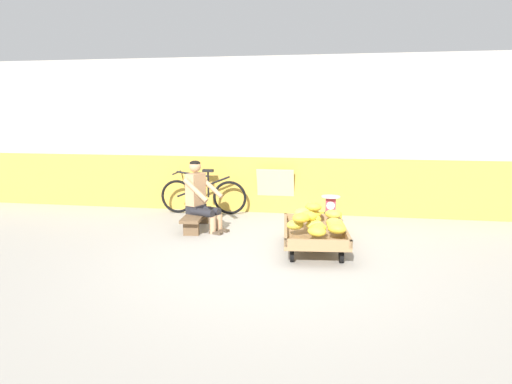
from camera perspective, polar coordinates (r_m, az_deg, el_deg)
The scene contains 10 objects.
ground_plane at distance 5.60m, azimuth 1.71°, elevation -9.54°, with size 80.00×80.00×0.00m, color #A39E93.
back_wall at distance 8.36m, azimuth 4.74°, elevation 7.24°, with size 16.00×0.30×2.93m.
banana_cart at distance 6.17m, azimuth 7.60°, elevation -5.39°, with size 0.98×1.52×0.36m.
banana_pile at distance 6.01m, azimuth 7.93°, elevation -3.67°, with size 0.83×1.26×0.26m.
low_bench at distance 7.31m, azimuth -7.78°, elevation -3.27°, with size 0.39×1.12×0.27m.
vendor_seated at distance 7.18m, azimuth -7.30°, elevation -0.50°, with size 0.74×0.61×1.14m.
plastic_crate at distance 7.15m, azimuth 9.62°, elevation -4.02°, with size 0.36×0.28×0.30m.
weighing_scale at distance 7.09m, azimuth 9.70°, elevation -1.65°, with size 0.30×0.30×0.29m.
bicycle_near_left at distance 8.38m, azimuth -6.90°, elevation -0.44°, with size 1.66×0.48×0.86m.
sign_board at distance 8.34m, azimuth 2.57°, elevation 0.11°, with size 0.70×0.29×0.87m.
Camera 1 is at (0.72, -5.22, 1.89)m, focal length 30.70 mm.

